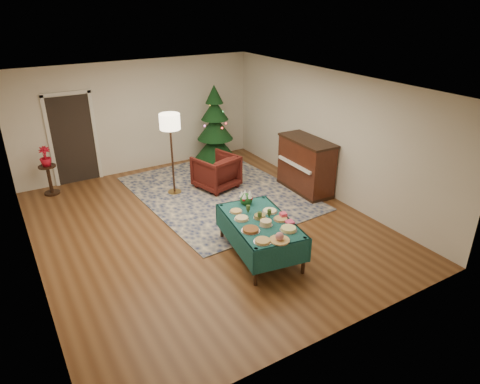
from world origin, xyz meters
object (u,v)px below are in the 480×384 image
potted_plant (46,161)px  christmas_tree (215,129)px  gift_box (283,215)px  buffet_table (260,227)px  armchair (216,170)px  side_table (50,180)px  floor_lamp (170,127)px  piano (306,166)px

potted_plant → christmas_tree: size_ratio=0.21×
gift_box → potted_plant: size_ratio=0.24×
gift_box → buffet_table: bearing=163.0°
potted_plant → christmas_tree: christmas_tree is taller
potted_plant → christmas_tree: 4.08m
armchair → side_table: armchair is taller
armchair → potted_plant: potted_plant is taller
side_table → potted_plant: (0.00, 0.00, 0.46)m
floor_lamp → piano: (2.60, -1.40, -0.94)m
armchair → piano: (1.66, -1.16, 0.16)m
armchair → potted_plant: size_ratio=2.02×
side_table → gift_box: bearing=-56.5°
armchair → piano: piano is taller
floor_lamp → potted_plant: size_ratio=4.20×
potted_plant → christmas_tree: bearing=-2.4°
floor_lamp → gift_box: bearing=-78.6°
piano → floor_lamp: bearing=151.7°
floor_lamp → christmas_tree: size_ratio=0.88×
christmas_tree → piano: christmas_tree is taller
buffet_table → piano: bearing=35.9°
armchair → potted_plant: bearing=-41.4°
gift_box → piano: bearing=42.8°
buffet_table → gift_box: gift_box is taller
side_table → potted_plant: potted_plant is taller
piano → potted_plant: bearing=150.9°
floor_lamp → potted_plant: 2.85m
christmas_tree → side_table: bearing=177.6°
gift_box → side_table: size_ratio=0.16×
armchair → floor_lamp: bearing=-30.0°
armchair → piano: bearing=129.8°
armchair → piano: 2.03m
gift_box → piano: size_ratio=0.07×
gift_box → floor_lamp: (-0.65, 3.21, 0.83)m
gift_box → side_table: (-3.03, 4.58, -0.38)m
armchair → potted_plant: (-3.32, 1.62, 0.35)m
christmas_tree → piano: (0.91, -2.60, -0.33)m
piano → christmas_tree: bearing=109.2°
armchair → side_table: 3.70m
gift_box → floor_lamp: floor_lamp is taller
gift_box → side_table: 5.51m
armchair → buffet_table: bearing=61.2°
buffet_table → gift_box: size_ratio=17.34×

